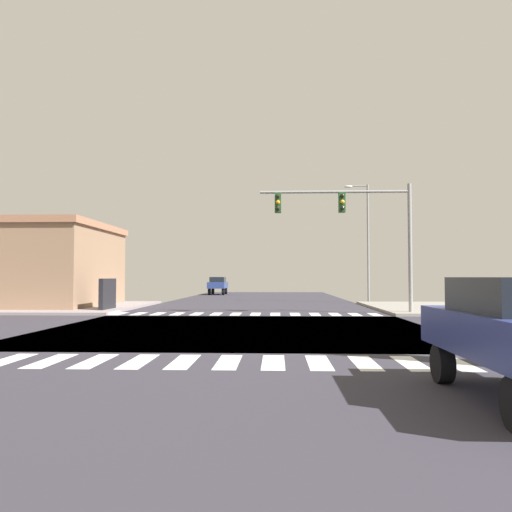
{
  "coord_description": "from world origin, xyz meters",
  "views": [
    {
      "loc": [
        1.33,
        -18.64,
        1.88
      ],
      "look_at": [
        0.46,
        2.82,
        2.77
      ],
      "focal_mm": 35.83,
      "sensor_mm": 36.0,
      "label": 1
    }
  ],
  "objects": [
    {
      "name": "ground",
      "position": [
        0.0,
        0.0,
        -0.03
      ],
      "size": [
        90.0,
        90.0,
        0.05
      ],
      "color": "#322F39"
    },
    {
      "name": "sidewalk_corner_ne",
      "position": [
        13.0,
        12.0,
        0.07
      ],
      "size": [
        12.0,
        12.0,
        0.14
      ],
      "color": "gray",
      "rests_on": "ground"
    },
    {
      "name": "sidewalk_corner_nw",
      "position": [
        -13.0,
        12.0,
        0.07
      ],
      "size": [
        12.0,
        12.0,
        0.14
      ],
      "color": "gray",
      "rests_on": "ground"
    },
    {
      "name": "crosswalk_near",
      "position": [
        -0.25,
        -7.3,
        0.0
      ],
      "size": [
        13.5,
        2.0,
        0.01
      ],
      "color": "white",
      "rests_on": "ground"
    },
    {
      "name": "crosswalk_far",
      "position": [
        -0.25,
        7.3,
        0.0
      ],
      "size": [
        13.5,
        2.0,
        0.01
      ],
      "color": "white",
      "rests_on": "ground"
    },
    {
      "name": "traffic_signal_mast",
      "position": [
        5.09,
        7.27,
        4.92
      ],
      "size": [
        7.66,
        0.55,
        6.61
      ],
      "color": "gray",
      "rests_on": "ground"
    },
    {
      "name": "street_lamp",
      "position": [
        7.76,
        18.74,
        5.13
      ],
      "size": [
        1.78,
        0.32,
        8.65
      ],
      "color": "gray",
      "rests_on": "ground"
    },
    {
      "name": "sedan_farside_1",
      "position": [
        -5.0,
        36.04,
        1.12
      ],
      "size": [
        1.8,
        4.3,
        1.88
      ],
      "rotation": [
        0.0,
        0.0,
        3.14
      ],
      "color": "black",
      "rests_on": "ground"
    }
  ]
}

